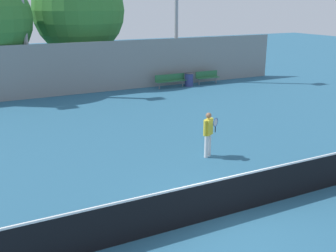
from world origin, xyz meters
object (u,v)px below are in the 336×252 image
object	(u,v)px
bench_courtside_near	(207,76)
trash_bin	(189,80)
tennis_player	(208,132)
tree_green_tall	(79,10)
light_pole_center_back	(22,4)
bench_courtside_far	(171,79)
tennis_net	(220,198)

from	to	relation	value
bench_courtside_near	trash_bin	world-z (taller)	trash_bin
tennis_player	bench_courtside_near	xyz separation A→B (m)	(7.06, 11.43, -0.39)
trash_bin	tree_green_tall	size ratio (longest dim) A/B	0.11
tennis_player	light_pole_center_back	bearing A→B (deg)	79.69
light_pole_center_back	tree_green_tall	world-z (taller)	light_pole_center_back
tennis_player	trash_bin	distance (m)	12.58
bench_courtside_near	bench_courtside_far	world-z (taller)	same
tennis_net	tree_green_tall	distance (m)	20.07
tennis_net	bench_courtside_far	xyz separation A→B (m)	(6.23, 15.12, -0.02)
trash_bin	tree_green_tall	xyz separation A→B (m)	(-5.90, 4.58, 4.36)
bench_courtside_near	light_pole_center_back	size ratio (longest dim) A/B	0.18
tennis_player	trash_bin	size ratio (longest dim) A/B	1.87
bench_courtside_far	light_pole_center_back	world-z (taller)	light_pole_center_back
trash_bin	light_pole_center_back	bearing A→B (deg)	169.47
light_pole_center_back	tree_green_tall	size ratio (longest dim) A/B	1.18
bench_courtside_near	light_pole_center_back	bearing A→B (deg)	171.59
tennis_net	tennis_player	xyz separation A→B (m)	(1.96, 3.69, 0.36)
tennis_player	trash_bin	world-z (taller)	tennis_player
tennis_net	tennis_player	distance (m)	4.19
bench_courtside_far	tennis_player	bearing A→B (deg)	-110.49
tennis_net	light_pole_center_back	world-z (taller)	light_pole_center_back
light_pole_center_back	trash_bin	size ratio (longest dim) A/B	10.58
tennis_player	bench_courtside_near	distance (m)	13.43
tree_green_tall	tennis_player	bearing A→B (deg)	-88.77
bench_courtside_near	light_pole_center_back	xyz separation A→B (m)	(-11.27, 1.67, 4.67)
tennis_net	bench_courtside_near	bearing A→B (deg)	59.18
tennis_net	tree_green_tall	bearing A→B (deg)	85.26
bench_courtside_near	trash_bin	bearing A→B (deg)	-174.28
bench_courtside_near	light_pole_center_back	distance (m)	12.31
bench_courtside_near	trash_bin	distance (m)	1.51
bench_courtside_near	light_pole_center_back	world-z (taller)	light_pole_center_back
tennis_player	bench_courtside_far	size ratio (longest dim) A/B	0.77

